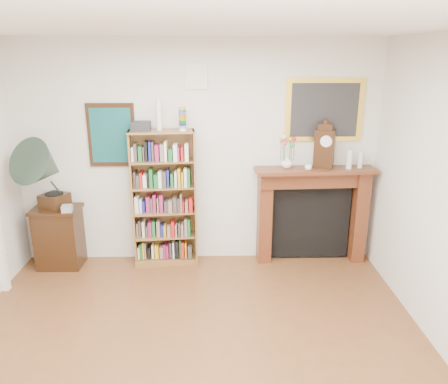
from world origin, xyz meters
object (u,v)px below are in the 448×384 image
object	(u,v)px
teacup	(308,167)
bottle_left	(349,159)
side_cabinet	(59,237)
cd_stack	(67,208)
mantel_clock	(324,147)
gramophone	(46,170)
bookshelf	(164,192)
fireplace	(312,206)
bottle_right	(360,160)
flower_vase	(287,162)

from	to	relation	value
teacup	bottle_left	distance (m)	0.52
side_cabinet	cd_stack	bearing A→B (deg)	-34.96
teacup	mantel_clock	bearing A→B (deg)	28.58
gramophone	bottle_left	distance (m)	3.63
bookshelf	fireplace	world-z (taller)	bookshelf
mantel_clock	bottle_left	distance (m)	0.34
mantel_clock	bottle_right	bearing A→B (deg)	21.45
bookshelf	mantel_clock	size ratio (longest dim) A/B	3.65
bottle_right	teacup	bearing A→B (deg)	-171.20
mantel_clock	bottle_left	world-z (taller)	mantel_clock
fireplace	bottle_left	xyz separation A→B (m)	(0.40, -0.09, 0.63)
cd_stack	bottle_left	xyz separation A→B (m)	(3.43, 0.17, 0.55)
bottle_left	bottle_right	distance (m)	0.16
flower_vase	bottle_left	bearing A→B (deg)	-4.44
flower_vase	teacup	bearing A→B (deg)	-25.08
bookshelf	gramophone	bearing A→B (deg)	-176.98
bottle_right	bookshelf	bearing A→B (deg)	-179.73
side_cabinet	bottle_left	bearing A→B (deg)	1.46
bookshelf	bottle_left	xyz separation A→B (m)	(2.28, -0.04, 0.41)
fireplace	teacup	bearing A→B (deg)	-130.16
gramophone	bottle_left	world-z (taller)	gramophone
fireplace	cd_stack	distance (m)	3.04
side_cabinet	fireplace	bearing A→B (deg)	3.12
bookshelf	side_cabinet	distance (m)	1.45
bottle_right	bottle_left	bearing A→B (deg)	-162.67
bookshelf	cd_stack	bearing A→B (deg)	-175.67
side_cabinet	teacup	xyz separation A→B (m)	(3.10, -0.02, 0.90)
side_cabinet	bottle_right	distance (m)	3.89
cd_stack	gramophone	bearing A→B (deg)	-179.04
bookshelf	cd_stack	size ratio (longest dim) A/B	16.61
side_cabinet	mantel_clock	size ratio (longest dim) A/B	1.44
mantel_clock	teacup	bearing A→B (deg)	-128.64
fireplace	flower_vase	size ratio (longest dim) A/B	10.31
fireplace	cd_stack	xyz separation A→B (m)	(-3.02, -0.26, 0.08)
cd_stack	mantel_clock	distance (m)	3.21
gramophone	teacup	xyz separation A→B (m)	(3.11, 0.12, -0.02)
bookshelf	mantel_clock	world-z (taller)	bookshelf
side_cabinet	bottle_right	world-z (taller)	bottle_right
gramophone	bottle_right	bearing A→B (deg)	27.19
cd_stack	teacup	bearing A→B (deg)	2.21
side_cabinet	mantel_clock	world-z (taller)	mantel_clock
gramophone	bookshelf	bearing A→B (deg)	32.63
flower_vase	bottle_right	xyz separation A→B (m)	(0.90, -0.01, 0.03)
gramophone	bottle_left	size ratio (longest dim) A/B	3.88
mantel_clock	teacup	size ratio (longest dim) A/B	6.35
fireplace	bookshelf	bearing A→B (deg)	178.51
bookshelf	side_cabinet	size ratio (longest dim) A/B	2.54
cd_stack	teacup	distance (m)	2.95
fireplace	mantel_clock	world-z (taller)	mantel_clock
mantel_clock	bottle_right	xyz separation A→B (m)	(0.45, -0.01, -0.16)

